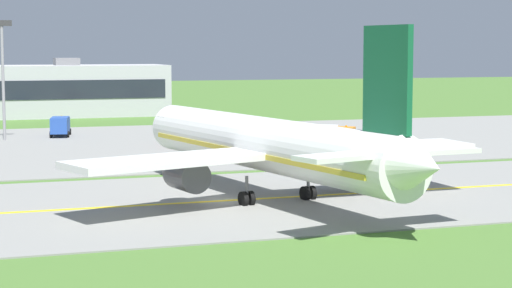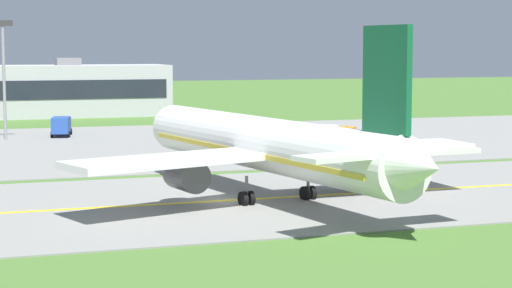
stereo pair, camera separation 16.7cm
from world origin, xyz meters
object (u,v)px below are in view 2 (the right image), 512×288
(service_truck_catering, at_px, (189,137))
(apron_light_mast, at_px, (4,65))
(service_truck_pushback, at_px, (329,134))
(service_truck_baggage, at_px, (61,125))
(airplane_lead, at_px, (268,145))

(service_truck_catering, height_order, apron_light_mast, apron_light_mast)
(service_truck_pushback, distance_m, apron_light_mast, 40.53)
(service_truck_baggage, distance_m, apron_light_mast, 10.96)
(service_truck_baggage, bearing_deg, service_truck_catering, -53.37)
(service_truck_baggage, xyz_separation_m, service_truck_catering, (12.45, -16.75, -0.35))
(airplane_lead, xyz_separation_m, service_truck_baggage, (-8.41, 55.26, -2.60))
(service_truck_catering, relative_size, apron_light_mast, 0.44)
(service_truck_baggage, relative_size, service_truck_catering, 0.97)
(service_truck_baggage, bearing_deg, apron_light_mast, -157.69)
(service_truck_pushback, xyz_separation_m, apron_light_mast, (-34.58, 19.64, 7.79))
(service_truck_catering, bearing_deg, airplane_lead, -95.99)
(service_truck_baggage, distance_m, service_truck_pushback, 35.54)
(service_truck_baggage, xyz_separation_m, service_truck_pushback, (27.46, -22.57, 0.00))
(service_truck_baggage, distance_m, service_truck_catering, 20.87)
(airplane_lead, relative_size, service_truck_baggage, 6.28)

